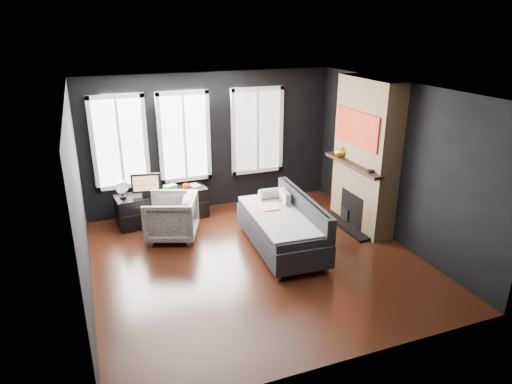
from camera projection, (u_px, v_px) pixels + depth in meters
name	position (u px, v px, depth m)	size (l,w,h in m)	color
floor	(257.00, 260.00, 7.29)	(5.00, 5.00, 0.00)	black
ceiling	(257.00, 89.00, 6.34)	(5.00, 5.00, 0.00)	white
wall_back	(212.00, 142.00, 9.01)	(5.00, 0.02, 2.70)	black
wall_left	(79.00, 203.00, 5.99)	(0.02, 5.00, 2.70)	black
wall_right	(396.00, 163.00, 7.65)	(0.02, 5.00, 2.70)	black
windows	(187.00, 90.00, 8.46)	(4.00, 0.16, 1.76)	white
fireplace	(365.00, 155.00, 8.11)	(0.70, 1.62, 2.70)	#93724C
sofa	(281.00, 224.00, 7.53)	(1.05, 2.09, 0.90)	#232326
stripe_pillow	(285.00, 201.00, 7.93)	(0.09, 0.38, 0.38)	gray
armchair	(171.00, 215.00, 7.91)	(0.84, 0.78, 0.86)	silver
media_console	(162.00, 206.00, 8.66)	(1.70, 0.53, 0.58)	black
monitor	(146.00, 183.00, 8.32)	(0.53, 0.11, 0.47)	black
desk_fan	(122.00, 189.00, 8.20)	(0.23, 0.23, 0.33)	#9F9F9F
mug	(186.00, 186.00, 8.69)	(0.12, 0.10, 0.12)	#FB420C
book	(190.00, 181.00, 8.79)	(0.18, 0.02, 0.24)	#BAB395
storage_box	(170.00, 188.00, 8.55)	(0.23, 0.15, 0.13)	#367B3F
mantel_vase	(340.00, 151.00, 8.43)	(0.21, 0.21, 0.21)	gold
mantel_clock	(371.00, 171.00, 7.58)	(0.12, 0.12, 0.04)	black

